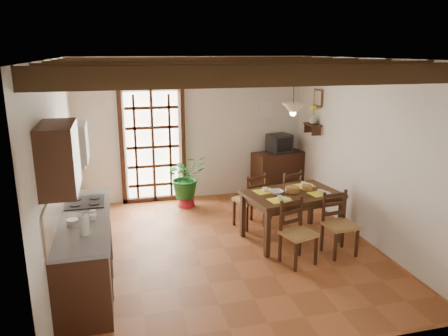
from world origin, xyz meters
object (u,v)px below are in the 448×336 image
object	(u,v)px
dining_table	(292,199)
crt_tv	(279,143)
pendant_lamp	(293,108)
sideboard	(278,173)
chair_far_right	(286,204)
potted_plant	(186,178)
kitchen_counter	(86,250)
chair_near_left	(297,244)
chair_far_left	(250,210)
chair_near_right	(339,235)

from	to	relation	value
dining_table	crt_tv	world-z (taller)	crt_tv
pendant_lamp	sideboard	bearing A→B (deg)	73.23
chair_far_right	pendant_lamp	world-z (taller)	pendant_lamp
dining_table	potted_plant	size ratio (longest dim) A/B	0.72
sideboard	pendant_lamp	world-z (taller)	pendant_lamp
dining_table	kitchen_counter	bearing A→B (deg)	-177.48
crt_tv	pendant_lamp	bearing A→B (deg)	-121.01
dining_table	sideboard	distance (m)	2.26
chair_near_left	potted_plant	world-z (taller)	potted_plant
dining_table	chair_far_left	distance (m)	0.89
pendant_lamp	chair_far_left	bearing A→B (deg)	130.13
chair_near_right	chair_far_left	world-z (taller)	chair_far_left
potted_plant	crt_tv	bearing A→B (deg)	7.15
chair_far_left	chair_far_right	bearing A→B (deg)	169.17
dining_table	crt_tv	distance (m)	2.28
kitchen_counter	sideboard	bearing A→B (deg)	37.49
chair_far_right	crt_tv	size ratio (longest dim) A/B	1.82
chair_far_left	kitchen_counter	bearing A→B (deg)	6.51
chair_far_left	chair_far_right	size ratio (longest dim) A/B	1.04
chair_near_right	chair_near_left	bearing A→B (deg)	-176.38
chair_far_left	potted_plant	bearing A→B (deg)	-75.34
chair_far_left	dining_table	bearing A→B (deg)	105.02
chair_far_left	pendant_lamp	distance (m)	1.92
kitchen_counter	chair_near_left	world-z (taller)	kitchen_counter
chair_near_left	potted_plant	xyz separation A→B (m)	(-1.12, 2.69, 0.28)
crt_tv	dining_table	bearing A→B (deg)	-120.27
dining_table	chair_near_right	xyz separation A→B (m)	(0.48, -0.66, -0.39)
dining_table	chair_far_left	world-z (taller)	chair_far_left
kitchen_counter	dining_table	distance (m)	3.14
pendant_lamp	dining_table	bearing A→B (deg)	-90.00
sideboard	potted_plant	distance (m)	2.00
chair_near_left	crt_tv	distance (m)	3.16
chair_near_left	pendant_lamp	world-z (taller)	pendant_lamp
sideboard	crt_tv	bearing A→B (deg)	-102.23
chair_far_left	pendant_lamp	size ratio (longest dim) A/B	1.13
chair_near_right	pendant_lamp	distance (m)	2.00
chair_far_left	chair_far_right	xyz separation A→B (m)	(0.70, 0.12, -0.01)
kitchen_counter	chair_far_right	xyz separation A→B (m)	(3.29, 1.44, -0.19)
dining_table	crt_tv	xyz separation A→B (m)	(0.62, 2.16, 0.41)
chair_near_left	chair_near_right	xyz separation A→B (m)	(0.71, 0.12, 0.00)
sideboard	chair_near_left	bearing A→B (deg)	-118.38
chair_near_right	crt_tv	distance (m)	2.93
dining_table	chair_near_right	distance (m)	0.90
dining_table	pendant_lamp	xyz separation A→B (m)	(-0.00, 0.10, 1.40)
crt_tv	potted_plant	size ratio (longest dim) A/B	0.23
kitchen_counter	crt_tv	distance (m)	4.68
chair_far_left	sideboard	bearing A→B (deg)	-146.60
dining_table	chair_far_right	distance (m)	0.90
kitchen_counter	sideboard	size ratio (longest dim) A/B	2.13
kitchen_counter	sideboard	world-z (taller)	kitchen_counter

